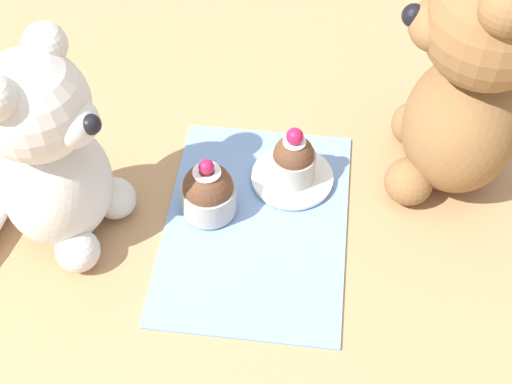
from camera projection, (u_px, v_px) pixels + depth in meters
The scene contains 7 objects.
ground_plane at pixel (256, 225), 0.78m from camera, with size 4.00×4.00×0.00m, color tan.
knitted_placemat at pixel (256, 223), 0.77m from camera, with size 0.28×0.20×0.01m, color #7A9ED1.
teddy_bear_cream at pixel (51, 155), 0.69m from camera, with size 0.14×0.14×0.24m.
teddy_bear_tan at pixel (469, 84), 0.72m from camera, with size 0.15×0.15×0.28m.
cupcake_near_cream_bear at pixel (208, 192), 0.76m from camera, with size 0.06×0.06×0.08m.
saucer_plate at pixel (292, 177), 0.81m from camera, with size 0.09×0.09×0.01m, color white.
cupcake_near_tan_bear at pixel (293, 159), 0.78m from camera, with size 0.05×0.05×0.07m.
Camera 1 is at (-0.46, -0.06, 0.62)m, focal length 50.00 mm.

